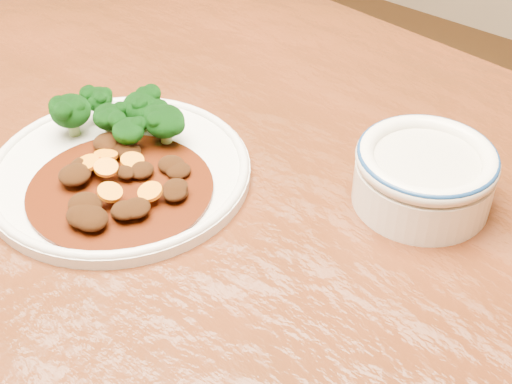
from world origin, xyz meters
The scene contains 5 objects.
dining_table centered at (0.00, 0.00, 0.67)m, with size 1.58×1.04×0.75m.
dinner_plate centered at (0.02, -0.03, 0.76)m, with size 0.27×0.27×0.02m.
broccoli_florets centered at (-0.02, 0.02, 0.79)m, with size 0.13×0.10×0.05m.
mince_stew centered at (0.05, -0.05, 0.77)m, with size 0.18×0.18×0.03m.
dip_bowl centered at (0.28, 0.13, 0.78)m, with size 0.13×0.13×0.06m.
Camera 1 is at (0.49, -0.38, 1.20)m, focal length 50.00 mm.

